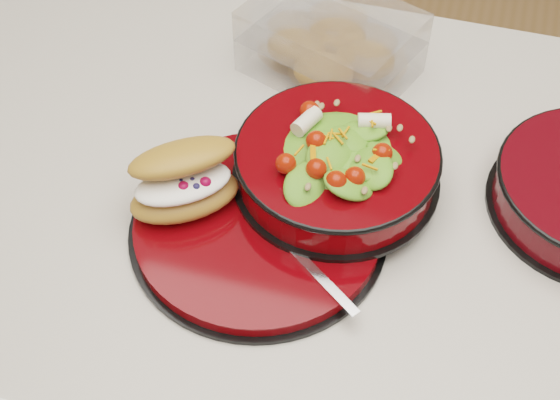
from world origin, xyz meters
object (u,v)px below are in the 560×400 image
(salad_bowl, at_px, (337,157))
(fork, at_px, (306,263))
(pastry_box, at_px, (331,45))
(croissant, at_px, (185,181))
(island_counter, at_px, (290,361))
(dinner_plate, at_px, (259,227))

(salad_bowl, xyz_separation_m, fork, (-0.00, -0.13, -0.03))
(fork, height_order, pastry_box, pastry_box)
(croissant, bearing_deg, pastry_box, 35.23)
(fork, bearing_deg, croissant, 109.08)
(island_counter, xyz_separation_m, salad_bowl, (0.05, 0.00, 0.50))
(island_counter, distance_m, salad_bowl, 0.51)
(dinner_plate, distance_m, pastry_box, 0.30)
(dinner_plate, bearing_deg, pastry_box, 87.82)
(dinner_plate, height_order, salad_bowl, salad_bowl)
(pastry_box, bearing_deg, fork, -59.70)
(dinner_plate, relative_size, fork, 2.26)
(salad_bowl, bearing_deg, island_counter, -178.34)
(island_counter, height_order, salad_bowl, salad_bowl)
(pastry_box, bearing_deg, salad_bowl, -53.73)
(salad_bowl, bearing_deg, pastry_box, 105.32)
(salad_bowl, height_order, pastry_box, salad_bowl)
(salad_bowl, xyz_separation_m, pastry_box, (-0.06, 0.21, -0.01))
(salad_bowl, relative_size, pastry_box, 0.97)
(croissant, xyz_separation_m, pastry_box, (0.10, 0.29, -0.01))
(pastry_box, bearing_deg, dinner_plate, -71.23)
(dinner_plate, bearing_deg, island_counter, 77.61)
(island_counter, bearing_deg, pastry_box, 92.01)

